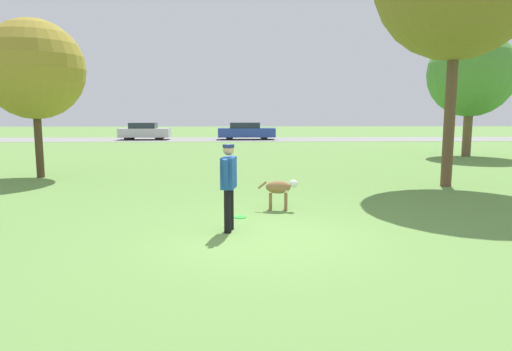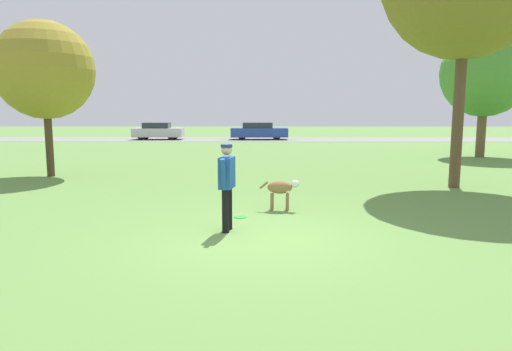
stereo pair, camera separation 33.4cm
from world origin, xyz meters
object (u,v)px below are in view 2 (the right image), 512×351
object	(u,v)px
frisbee	(240,217)
parked_car_blue	(259,131)
dog	(282,189)
parked_car_silver	(158,131)
tree_near_left	(45,70)
tree_far_right	(485,74)
person	(227,180)

from	to	relation	value
frisbee	parked_car_blue	xyz separation A→B (m)	(0.31, 26.54, 0.65)
parked_car_blue	dog	bearing A→B (deg)	-89.68
frisbee	parked_car_silver	world-z (taller)	parked_car_silver
parked_car_silver	parked_car_blue	distance (m)	7.90
tree_near_left	parked_car_silver	distance (m)	20.73
frisbee	dog	bearing A→B (deg)	38.99
tree_far_right	tree_near_left	bearing A→B (deg)	-159.07
frisbee	person	bearing A→B (deg)	-100.04
dog	tree_near_left	distance (m)	9.70
tree_far_right	parked_car_blue	size ratio (longest dim) A/B	1.35
dog	parked_car_blue	size ratio (longest dim) A/B	0.20
person	dog	distance (m)	2.15
person	parked_car_silver	size ratio (longest dim) A/B	0.41
frisbee	tree_far_right	world-z (taller)	tree_far_right
tree_far_right	parked_car_blue	xyz separation A→B (m)	(-10.68, 13.79, -3.28)
dog	tree_near_left	world-z (taller)	tree_near_left
dog	tree_far_right	xyz separation A→B (m)	(10.11, 12.04, 3.47)
person	frisbee	size ratio (longest dim) A/B	6.02
person	tree_far_right	size ratio (longest dim) A/B	0.27
tree_far_right	person	bearing A→B (deg)	-128.96
dog	tree_near_left	size ratio (longest dim) A/B	0.17
person	dog	xyz separation A→B (m)	(1.08, 1.80, -0.46)
parked_car_silver	person	bearing A→B (deg)	-76.71
person	parked_car_silver	bearing A→B (deg)	24.33
person	frisbee	world-z (taller)	person
frisbee	tree_far_right	distance (m)	17.29
person	tree_near_left	size ratio (longest dim) A/B	0.31
dog	tree_near_left	bearing A→B (deg)	149.32
frisbee	parked_car_silver	bearing A→B (deg)	105.97
dog	parked_car_blue	distance (m)	25.83
parked_car_blue	tree_near_left	bearing A→B (deg)	-109.72
tree_near_left	tree_far_right	size ratio (longest dim) A/B	0.85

